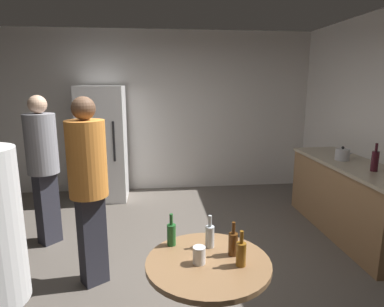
# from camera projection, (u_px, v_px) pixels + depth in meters

# --- Properties ---
(ground_plane) EXTENTS (5.20, 5.20, 0.10)m
(ground_plane) POSITION_uv_depth(u_px,v_px,m) (166.00, 272.00, 3.36)
(ground_plane) COLOR #5B544C
(wall_back) EXTENTS (5.32, 0.06, 2.70)m
(wall_back) POSITION_uv_depth(u_px,v_px,m) (160.00, 112.00, 5.62)
(wall_back) COLOR silver
(wall_back) RESTS_ON ground_plane
(refrigerator) EXTENTS (0.70, 0.68, 1.80)m
(refrigerator) POSITION_uv_depth(u_px,v_px,m) (103.00, 144.00, 5.20)
(refrigerator) COLOR white
(refrigerator) RESTS_ON ground_plane
(kitchen_counter) EXTENTS (0.64, 2.04, 0.90)m
(kitchen_counter) POSITION_uv_depth(u_px,v_px,m) (350.00, 199.00, 4.02)
(kitchen_counter) COLOR olive
(kitchen_counter) RESTS_ON ground_plane
(kettle) EXTENTS (0.24, 0.17, 0.18)m
(kettle) POSITION_uv_depth(u_px,v_px,m) (342.00, 154.00, 4.08)
(kettle) COLOR #B2B2B7
(kettle) RESTS_ON kitchen_counter
(wine_bottle_on_counter) EXTENTS (0.08, 0.08, 0.31)m
(wine_bottle_on_counter) POSITION_uv_depth(u_px,v_px,m) (375.00, 161.00, 3.56)
(wine_bottle_on_counter) COLOR #3F141E
(wine_bottle_on_counter) RESTS_ON kitchen_counter
(foreground_table) EXTENTS (0.80, 0.80, 0.73)m
(foreground_table) POSITION_uv_depth(u_px,v_px,m) (208.00, 276.00, 2.11)
(foreground_table) COLOR olive
(foreground_table) RESTS_ON ground_plane
(beer_bottle_amber) EXTENTS (0.06, 0.06, 0.23)m
(beer_bottle_amber) POSITION_uv_depth(u_px,v_px,m) (241.00, 253.00, 2.02)
(beer_bottle_amber) COLOR #8C5919
(beer_bottle_amber) RESTS_ON foreground_table
(beer_bottle_brown) EXTENTS (0.06, 0.06, 0.23)m
(beer_bottle_brown) POSITION_uv_depth(u_px,v_px,m) (233.00, 243.00, 2.14)
(beer_bottle_brown) COLOR #593314
(beer_bottle_brown) RESTS_ON foreground_table
(beer_bottle_green) EXTENTS (0.06, 0.06, 0.23)m
(beer_bottle_green) POSITION_uv_depth(u_px,v_px,m) (171.00, 234.00, 2.27)
(beer_bottle_green) COLOR #26662D
(beer_bottle_green) RESTS_ON foreground_table
(beer_bottle_clear) EXTENTS (0.06, 0.06, 0.23)m
(beer_bottle_clear) POSITION_uv_depth(u_px,v_px,m) (210.00, 236.00, 2.25)
(beer_bottle_clear) COLOR silver
(beer_bottle_clear) RESTS_ON foreground_table
(plastic_cup_white) EXTENTS (0.08, 0.08, 0.11)m
(plastic_cup_white) POSITION_uv_depth(u_px,v_px,m) (199.00, 255.00, 2.05)
(plastic_cup_white) COLOR white
(plastic_cup_white) RESTS_ON foreground_table
(person_in_orange_shirt) EXTENTS (0.47, 0.47, 1.73)m
(person_in_orange_shirt) POSITION_uv_depth(u_px,v_px,m) (88.00, 178.00, 2.90)
(person_in_orange_shirt) COLOR #2D2D38
(person_in_orange_shirt) RESTS_ON ground_plane
(person_in_gray_shirt) EXTENTS (0.48, 0.48, 1.71)m
(person_in_gray_shirt) POSITION_uv_depth(u_px,v_px,m) (43.00, 159.00, 3.68)
(person_in_gray_shirt) COLOR #2D2D38
(person_in_gray_shirt) RESTS_ON ground_plane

